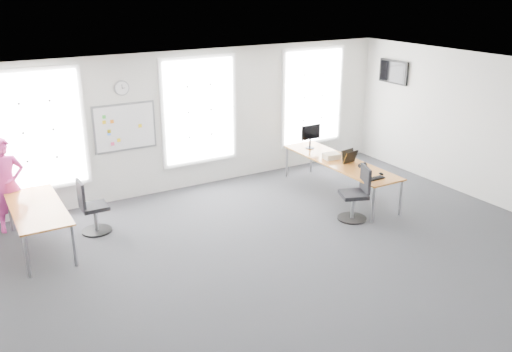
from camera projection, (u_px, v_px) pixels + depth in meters
floor at (287, 261)px, 8.89m from camera, size 10.00×10.00×0.00m
ceiling at (291, 79)px, 7.87m from camera, size 10.00×10.00×0.00m
wall_back at (186, 121)px, 11.63m from camera, size 10.00×0.00×10.00m
wall_right at (499, 133)px, 10.74m from camera, size 0.00×10.00×10.00m
window_left at (38, 131)px, 10.12m from camera, size 1.60×0.06×2.20m
window_mid at (199, 111)px, 11.68m from camera, size 1.60×0.06×2.20m
window_right at (312, 97)px, 13.10m from camera, size 1.60×0.06×2.20m
desk_right at (339, 163)px, 11.47m from camera, size 0.82×3.09×0.75m
desk_left at (37, 210)px, 9.15m from camera, size 0.83×2.07×0.75m
chair_right at (357, 197)px, 10.32m from camera, size 0.62×0.62×1.06m
chair_left at (91, 210)px, 9.78m from camera, size 0.54×0.54×1.02m
person at (7, 185)px, 9.75m from camera, size 0.66×0.45×1.76m
whiteboard at (125, 127)px, 10.95m from camera, size 1.20×0.03×0.90m
wall_clock at (122, 88)px, 10.68m from camera, size 0.30×0.04×0.30m
tv at (394, 72)px, 12.89m from camera, size 0.06×0.90×0.55m
keyboard at (375, 179)px, 10.40m from camera, size 0.40×0.15×0.02m
mouse at (381, 174)px, 10.63m from camera, size 0.10×0.13×0.05m
lens_cap at (369, 171)px, 10.84m from camera, size 0.08×0.08×0.01m
headphones at (362, 165)px, 11.04m from camera, size 0.17×0.09×0.10m
laptop_sleeve at (349, 157)px, 11.28m from camera, size 0.35×0.23×0.28m
paper_stack at (331, 156)px, 11.58m from camera, size 0.36×0.28×0.11m
monitor at (311, 134)px, 12.20m from camera, size 0.49×0.20×0.55m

